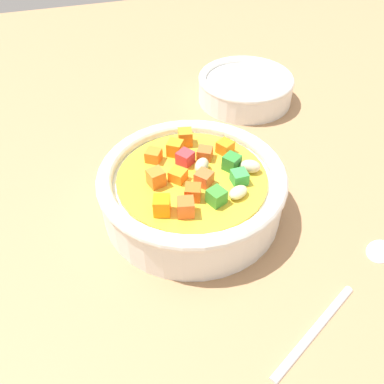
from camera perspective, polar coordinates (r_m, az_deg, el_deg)
ground_plane at (r=44.91cm, az=0.00°, el=-3.36°), size 140.00×140.00×2.00cm
soup_bowl_main at (r=42.06cm, az=0.03°, el=0.45°), size 19.39×19.39×6.49cm
spoon at (r=40.51cm, az=22.00°, el=-11.71°), size 18.00×10.37×0.93cm
side_bowl_small at (r=62.15cm, az=7.55°, el=14.45°), size 13.93×13.93×4.07cm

